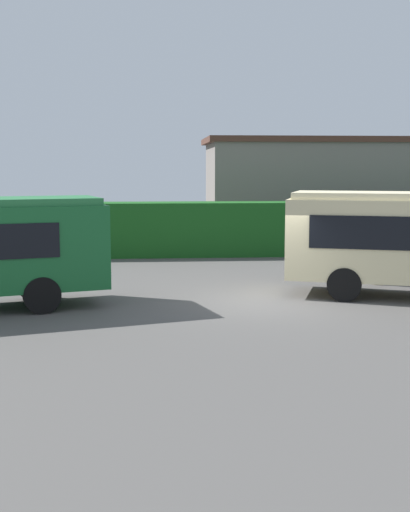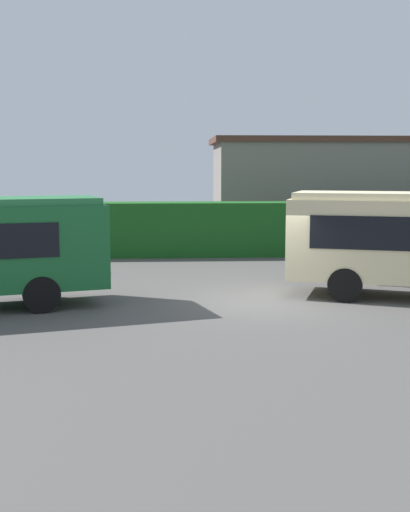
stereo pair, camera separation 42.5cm
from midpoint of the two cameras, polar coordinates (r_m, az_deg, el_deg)
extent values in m
plane|color=#514F4C|center=(19.55, 4.75, -4.06)|extent=(114.63, 114.63, 0.00)
cube|color=black|center=(19.94, -9.27, 1.85)|extent=(0.61, 1.92, 0.97)
cube|color=silver|center=(19.89, -9.31, 3.84)|extent=(0.42, 1.29, 0.28)
cylinder|color=black|center=(20.94, -14.86, -2.13)|extent=(1.04, 0.55, 1.00)
cylinder|color=black|center=(18.75, -14.12, -3.20)|extent=(1.04, 0.55, 1.00)
sphere|color=silver|center=(20.73, -9.55, -0.96)|extent=(0.22, 0.22, 0.22)
sphere|color=silver|center=(19.43, -8.76, -1.50)|extent=(0.22, 0.22, 0.22)
cylinder|color=black|center=(22.42, 11.35, -1.41)|extent=(1.04, 0.59, 1.00)
cylinder|color=black|center=(20.21, 10.98, -2.35)|extent=(1.04, 0.59, 1.00)
cube|color=olive|center=(23.40, 13.85, -1.39)|extent=(0.34, 0.30, 0.78)
cube|color=silver|center=(23.30, 13.90, 0.37)|extent=(0.50, 0.36, 0.68)
sphere|color=beige|center=(23.25, 13.94, 1.46)|extent=(0.21, 0.21, 0.21)
cube|color=#1A541C|center=(30.28, 1.45, 2.29)|extent=(69.31, 1.79, 2.37)
cube|color=slate|center=(36.83, 10.28, 5.22)|extent=(13.02, 5.58, 5.11)
cube|color=#4C2D23|center=(36.83, 10.37, 9.44)|extent=(13.54, 5.80, 0.30)
camera|label=1|loc=(0.21, -90.62, -0.08)|focal=47.81mm
camera|label=2|loc=(0.21, 89.38, 0.08)|focal=47.81mm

